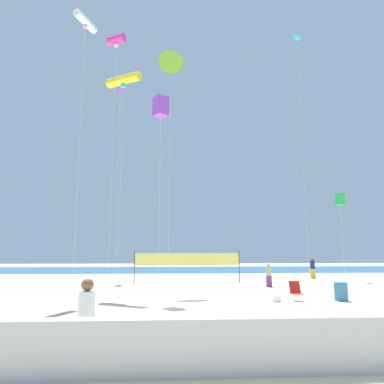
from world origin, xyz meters
name	(u,v)px	position (x,y,z in m)	size (l,w,h in m)	color
ground_plane	(192,305)	(0.00, 0.00, 0.00)	(120.00, 120.00, 0.00)	beige
ocean_band	(174,269)	(0.00, 34.05, 0.00)	(120.00, 20.00, 0.01)	#28608C
boardwalk_ledge	(226,346)	(0.00, -9.35, 0.51)	(28.00, 0.44, 1.02)	#B7B7BC
mother_figure	(86,314)	(-2.88, -7.97, 0.89)	(0.38, 0.38, 1.67)	#7A3872
toddler_figure	(105,335)	(-2.48, -7.86, 0.43)	(0.19, 0.19, 0.81)	gold
beachgoer_sage_shirt	(269,274)	(5.65, 8.14, 0.84)	(0.36, 0.36, 1.57)	#7A3872
beachgoer_navy_shirt	(313,267)	(11.66, 15.83, 0.96)	(0.41, 0.41, 1.79)	gold
folding_beach_chair	(296,290)	(5.02, 1.19, 0.47)	(0.52, 0.65, 0.89)	red
trash_barrel	(341,292)	(7.08, 0.90, 0.42)	(0.62, 0.62, 0.85)	teal
volleyball_net	(188,260)	(0.56, 11.92, 1.63)	(7.99, 0.87, 2.40)	#4C4C51
beach_handbag	(277,299)	(3.94, 0.67, 0.15)	(0.36, 0.18, 0.29)	white
kite_magenta_tube	(116,41)	(-4.69, 7.57, 16.66)	(1.39, 1.13, 17.04)	silver
kite_white_tube	(85,22)	(-6.14, 4.54, 15.97)	(1.13, 1.95, 16.27)	silver
kite_yellow_tube	(123,80)	(-3.83, 5.24, 12.65)	(2.28, 1.71, 12.96)	silver
kite_cyan_diamond	(298,45)	(10.49, 13.64, 20.52)	(0.64, 0.64, 21.43)	silver
kite_violet_box	(161,107)	(-1.50, 3.17, 10.19)	(0.94, 0.94, 10.75)	silver
kite_lime_delta	(170,64)	(-0.95, 8.04, 15.36)	(1.77, 0.61, 16.24)	silver
kite_violet_inflatable	(120,88)	(-5.54, 17.07, 17.46)	(0.58, 1.72, 18.00)	silver
kite_green_box	(340,199)	(13.26, 13.26, 6.60)	(0.67, 0.67, 7.10)	silver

